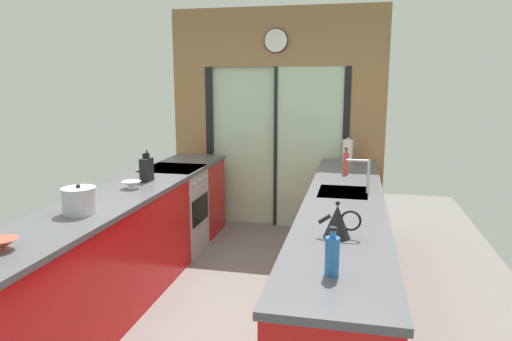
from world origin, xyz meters
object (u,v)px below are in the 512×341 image
Objects in this scene: oven_range at (175,210)px; knife_block at (147,169)px; soap_bottle_far at (346,162)px; paper_towel_roll at (347,151)px; stock_pot at (79,200)px; mixing_bowl_near at (3,244)px; mixing_bowl_far at (132,185)px; soap_bottle_near at (332,255)px; kettle at (338,221)px.

oven_range is 0.88m from knife_block.
knife_block reaches higher than soap_bottle_far.
oven_range is 1.89m from soap_bottle_far.
paper_towel_roll reaches higher than oven_range.
oven_range is at bearing -156.50° from paper_towel_roll.
paper_towel_roll reaches higher than stock_pot.
oven_range is 2.52m from mixing_bowl_near.
stock_pot is (-0.00, -1.07, -0.02)m from knife_block.
soap_bottle_far reaches higher than oven_range.
paper_towel_roll reaches higher than mixing_bowl_far.
stock_pot is at bearing 159.14° from soap_bottle_near.
kettle is (1.78, -0.13, 0.01)m from stock_pot.
soap_bottle_near is at bearing -20.86° from stock_pot.
soap_bottle_near is at bearing 1.64° from mixing_bowl_near.
knife_block is (0.00, 1.80, 0.08)m from mixing_bowl_near.
oven_range is 3.91× the size of stock_pot.
kettle is 1.96m from soap_bottle_far.
mixing_bowl_far is (0.02, -0.97, 0.50)m from oven_range.
soap_bottle_near is 0.85× the size of paper_towel_roll.
kettle is at bearing -89.95° from paper_towel_roll.
stock_pot is at bearing -125.23° from paper_towel_roll.
knife_block is at bearing -88.42° from oven_range.
kettle reaches higher than oven_range.
knife_block is at bearing 90.00° from stock_pot.
paper_towel_roll is (1.78, 2.52, 0.03)m from stock_pot.
mixing_bowl_far reaches higher than oven_range.
mixing_bowl_far is at bearing -90.01° from knife_block.
soap_bottle_far reaches higher than mixing_bowl_far.
soap_bottle_far is at bearing 23.06° from knife_block.
oven_range is 1.83m from stock_pot.
paper_towel_roll is at bearing 61.29° from mixing_bowl_near.
mixing_bowl_far is at bearing 90.00° from mixing_bowl_near.
kettle is 1.07× the size of soap_bottle_near.
stock_pot is at bearing 175.79° from kettle.
stock_pot is (-0.00, 0.73, 0.06)m from mixing_bowl_near.
mixing_bowl_far is 0.69× the size of stock_pot.
oven_range is at bearing -177.19° from soap_bottle_far.
oven_range is 3.86× the size of soap_bottle_near.
paper_towel_roll is (1.78, 1.75, 0.09)m from mixing_bowl_far.
oven_range is 3.27× the size of paper_towel_roll.
soap_bottle_far is at bearing 2.81° from oven_range.
mixing_bowl_near is at bearing -118.71° from paper_towel_roll.
soap_bottle_far is (0.00, 2.51, 0.01)m from soap_bottle_near.
stock_pot is (0.02, -1.74, 0.56)m from oven_range.
kettle is 0.98× the size of soap_bottle_far.
soap_bottle_far is (-0.00, 1.96, 0.01)m from kettle.
mixing_bowl_far is 2.50m from paper_towel_roll.
soap_bottle_far is at bearing 90.00° from soap_bottle_near.
mixing_bowl_far is at bearing -135.46° from paper_towel_roll.
mixing_bowl_near is at bearing -90.00° from stock_pot.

